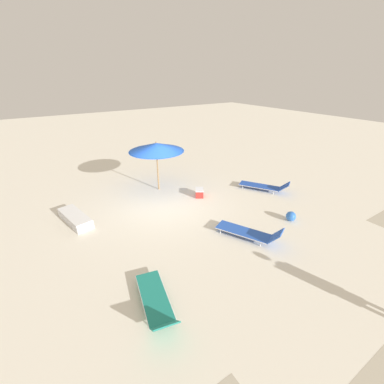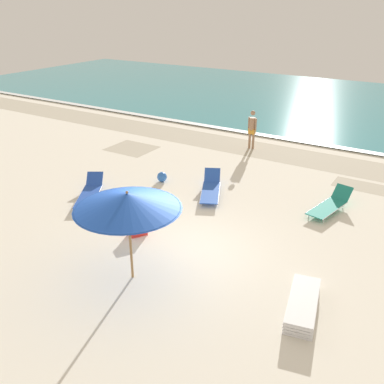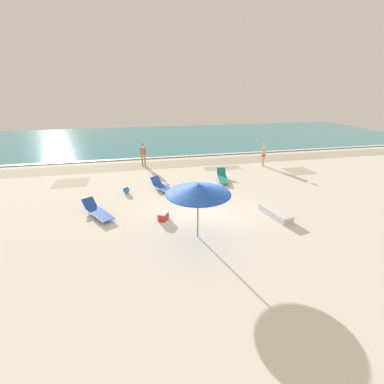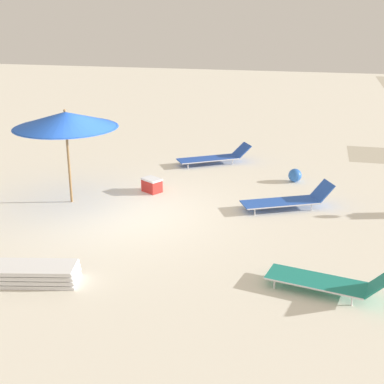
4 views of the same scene
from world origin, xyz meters
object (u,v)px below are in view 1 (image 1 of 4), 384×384
at_px(lounger_stack, 75,218).
at_px(sun_lounger_under_umbrella, 264,186).
at_px(beach_ball, 291,216).
at_px(beach_umbrella, 156,147).
at_px(sun_lounger_near_water_left, 156,302).
at_px(cooler_box, 199,193).
at_px(sun_lounger_beside_umbrella, 249,232).

bearing_deg(lounger_stack, sun_lounger_under_umbrella, 155.36).
bearing_deg(sun_lounger_under_umbrella, beach_ball, 31.68).
xyz_separation_m(beach_umbrella, sun_lounger_near_water_left, (3.15, 6.25, -1.86)).
relative_size(beach_umbrella, sun_lounger_near_water_left, 1.17).
distance_m(lounger_stack, cooler_box, 5.24).
bearing_deg(sun_lounger_beside_umbrella, beach_umbrella, -107.56).
distance_m(sun_lounger_under_umbrella, sun_lounger_near_water_left, 8.08).
distance_m(beach_umbrella, sun_lounger_beside_umbrella, 5.69).
height_order(lounger_stack, sun_lounger_near_water_left, sun_lounger_near_water_left).
bearing_deg(sun_lounger_beside_umbrella, sun_lounger_near_water_left, -12.69).
bearing_deg(sun_lounger_near_water_left, sun_lounger_beside_umbrella, -154.91).
height_order(lounger_stack, sun_lounger_under_umbrella, sun_lounger_under_umbrella).
bearing_deg(beach_ball, sun_lounger_near_water_left, 8.19).
bearing_deg(lounger_stack, beach_umbrella, -177.83).
height_order(sun_lounger_beside_umbrella, sun_lounger_near_water_left, sun_lounger_beside_umbrella).
bearing_deg(sun_lounger_under_umbrella, beach_umbrella, -65.93).
xyz_separation_m(sun_lounger_under_umbrella, cooler_box, (2.99, -1.11, -0.02)).
bearing_deg(beach_umbrella, cooler_box, 124.68).
height_order(sun_lounger_beside_umbrella, cooler_box, sun_lounger_beside_umbrella).
relative_size(beach_umbrella, sun_lounger_beside_umbrella, 1.12).
distance_m(beach_umbrella, sun_lounger_near_water_left, 7.24).
distance_m(sun_lounger_near_water_left, beach_ball, 6.13).
distance_m(sun_lounger_under_umbrella, cooler_box, 3.19).
bearing_deg(beach_ball, beach_umbrella, -61.45).
distance_m(sun_lounger_beside_umbrella, cooler_box, 3.61).
bearing_deg(sun_lounger_near_water_left, cooler_box, -122.08).
height_order(beach_umbrella, sun_lounger_beside_umbrella, beach_umbrella).
bearing_deg(sun_lounger_near_water_left, sun_lounger_under_umbrella, -143.29).
height_order(sun_lounger_under_umbrella, sun_lounger_near_water_left, sun_lounger_near_water_left).
bearing_deg(beach_umbrella, beach_ball, 118.55).
bearing_deg(beach_umbrella, sun_lounger_under_umbrella, 145.78).
xyz_separation_m(beach_umbrella, sun_lounger_under_umbrella, (-4.19, 2.85, -1.87)).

